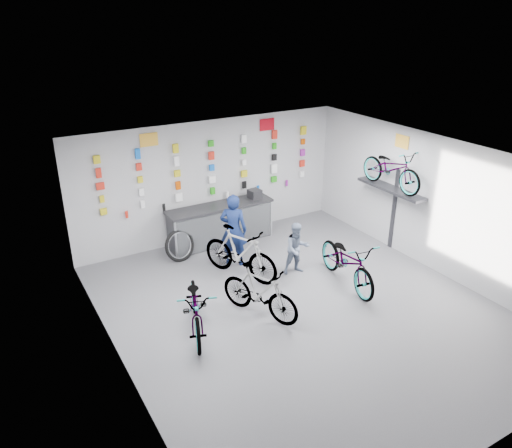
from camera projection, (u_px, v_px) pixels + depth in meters
floor at (302, 310)px, 9.78m from camera, size 8.00×8.00×0.00m
ceiling at (309, 162)px, 8.57m from camera, size 8.00×8.00×0.00m
wall_back at (211, 180)px, 12.34m from camera, size 7.00×0.00×7.00m
wall_front at (498, 364)px, 6.01m from camera, size 7.00×0.00×7.00m
wall_left at (117, 291)px, 7.56m from camera, size 0.00×8.00×8.00m
wall_right at (437, 205)px, 10.79m from camera, size 0.00×8.00×8.00m
counter at (221, 224)px, 12.38m from camera, size 2.70×0.66×1.00m
merch_wall at (214, 169)px, 12.18m from camera, size 5.57×0.08×1.57m
wall_bracket at (391, 192)px, 11.68m from camera, size 0.39×1.90×2.00m
sign_left at (149, 140)px, 11.14m from camera, size 0.42×0.02×0.30m
sign_right at (267, 125)px, 12.57m from camera, size 0.42×0.02×0.30m
sign_side at (402, 142)px, 11.27m from camera, size 0.02×0.40×0.30m
bike_left at (196, 307)px, 8.96m from camera, size 1.29×2.03×1.01m
bike_center at (260, 292)px, 9.39m from camera, size 1.15×1.77×1.04m
bike_right at (348, 261)px, 10.48m from camera, size 1.02×2.14×1.08m
bike_service at (240, 253)px, 10.75m from camera, size 1.29×1.98×1.16m
bike_wall at (392, 168)px, 11.41m from camera, size 0.63×1.80×0.95m
clerk at (233, 230)px, 11.20m from camera, size 0.73×0.71×1.69m
customer at (297, 249)px, 10.91m from camera, size 0.65×0.54×1.19m
spare_wheel at (180, 245)px, 11.56m from camera, size 0.81×0.42×0.76m
register at (255, 194)px, 12.59m from camera, size 0.31×0.33×0.22m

